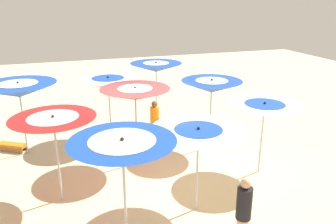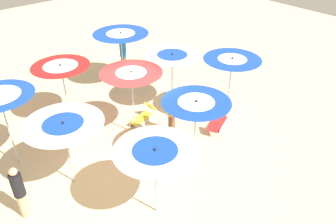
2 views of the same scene
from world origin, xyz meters
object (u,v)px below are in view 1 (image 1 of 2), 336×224
beach_umbrella_8 (156,67)px  beach_umbrella_6 (19,90)px  beach_umbrella_3 (54,124)px  beach_umbrella_5 (212,86)px  beachgoer_1 (155,123)px  beach_umbrella_7 (108,84)px  lounger_1 (121,150)px  beach_umbrella_2 (264,109)px  beachgoer_2 (243,214)px  beach_umbrella_0 (123,149)px  beach_umbrella_1 (198,136)px  lounger_0 (9,145)px  lounger_2 (165,124)px  beach_umbrella_4 (135,94)px

beach_umbrella_8 → beach_umbrella_6: bearing=-74.9°
beach_umbrella_3 → beach_umbrella_5: 5.09m
beachgoer_1 → beach_umbrella_7: bearing=1.6°
lounger_1 → beachgoer_1: bearing=92.0°
lounger_1 → beach_umbrella_3: bearing=-58.0°
beach_umbrella_5 → beach_umbrella_8: beach_umbrella_8 is taller
beach_umbrella_3 → lounger_1: (-1.95, 1.88, -1.81)m
beachgoer_1 → beach_umbrella_8: bearing=-64.8°
beachgoer_1 → beach_umbrella_2: bearing=175.4°
beach_umbrella_2 → beachgoer_2: 3.57m
beach_umbrella_5 → lounger_1: beach_umbrella_5 is taller
beach_umbrella_0 → beach_umbrella_1: size_ratio=1.16×
beach_umbrella_6 → beach_umbrella_7: 2.79m
beach_umbrella_2 → lounger_0: (-3.87, -7.00, -1.72)m
beach_umbrella_2 → beach_umbrella_8: 4.99m
beach_umbrella_5 → beach_umbrella_6: (-1.43, -5.76, 0.01)m
beach_umbrella_3 → lounger_2: 5.73m
beach_umbrella_0 → beach_umbrella_4: (-3.68, 1.09, -0.08)m
beach_umbrella_1 → lounger_0: 6.98m
beach_umbrella_7 → beachgoer_1: (1.15, 1.29, -1.17)m
lounger_1 → lounger_2: size_ratio=1.01×
beach_umbrella_1 → beach_umbrella_3: (-1.43, -3.02, 0.11)m
beach_umbrella_8 → beachgoer_2: bearing=-3.4°
beach_umbrella_2 → lounger_2: beach_umbrella_2 is taller
beach_umbrella_2 → beach_umbrella_8: bearing=-160.3°
beach_umbrella_0 → beach_umbrella_8: (-6.74, 2.62, 0.00)m
beach_umbrella_3 → beach_umbrella_5: size_ratio=0.95×
beach_umbrella_1 → beach_umbrella_2: size_ratio=1.01×
beach_umbrella_2 → lounger_2: bearing=-159.5°
beach_umbrella_0 → lounger_1: beach_umbrella_0 is taller
beach_umbrella_4 → beach_umbrella_5: (-0.35, 2.56, -0.07)m
beach_umbrella_4 → beach_umbrella_6: 3.67m
beach_umbrella_2 → beach_umbrella_6: beach_umbrella_6 is taller
beach_umbrella_7 → beachgoer_2: size_ratio=1.40×
beach_umbrella_8 → beachgoer_1: bearing=-18.0°
beach_umbrella_6 → lounger_1: bearing=67.8°
beach_umbrella_5 → beach_umbrella_6: 5.94m
beach_umbrella_1 → beachgoer_2: bearing=11.6°
beach_umbrella_7 → lounger_1: (1.50, 0.07, -1.81)m
beach_umbrella_3 → beach_umbrella_8: (-4.38, 3.77, 0.25)m
lounger_1 → beachgoer_1: beachgoer_1 is taller
beachgoer_1 → beachgoer_2: 5.28m
beach_umbrella_3 → beach_umbrella_2: bearing=86.8°
beach_umbrella_5 → lounger_1: 3.50m
lounger_2 → beach_umbrella_2: bearing=177.4°
beach_umbrella_7 → lounger_2: bearing=98.3°
beach_umbrella_5 → beach_umbrella_7: 3.48m
beach_umbrella_2 → lounger_1: bearing=-122.3°
lounger_0 → beachgoer_2: size_ratio=0.81×
beach_umbrella_6 → beach_umbrella_2: bearing=62.0°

